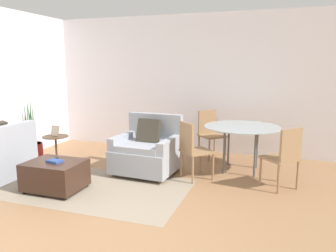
% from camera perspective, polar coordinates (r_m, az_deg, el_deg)
% --- Properties ---
extents(ground_plane, '(20.00, 20.00, 0.00)m').
position_cam_1_polar(ground_plane, '(3.71, -11.08, -17.70)').
color(ground_plane, '#936B47').
extents(wall_back, '(12.00, 0.06, 2.75)m').
position_cam_1_polar(wall_back, '(6.71, 4.28, 7.31)').
color(wall_back, white).
rests_on(wall_back, ground_plane).
extents(area_rug, '(2.68, 1.61, 0.01)m').
position_cam_1_polar(area_rug, '(4.93, -12.75, -10.42)').
color(area_rug, gray).
rests_on(area_rug, ground_plane).
extents(armchair, '(1.01, 0.93, 0.94)m').
position_cam_1_polar(armchair, '(5.38, -3.64, -4.42)').
color(armchair, '#999EA8').
rests_on(armchair, ground_plane).
extents(ottoman, '(0.77, 0.61, 0.42)m').
position_cam_1_polar(ottoman, '(4.92, -19.05, -8.01)').
color(ottoman, '#382319').
rests_on(ottoman, ground_plane).
extents(book_stack, '(0.22, 0.17, 0.03)m').
position_cam_1_polar(book_stack, '(4.82, -19.15, -5.82)').
color(book_stack, '#2D478C').
rests_on(book_stack, ottoman).
extents(tv_remote_primary, '(0.07, 0.14, 0.01)m').
position_cam_1_polar(tv_remote_primary, '(4.99, -19.30, -5.41)').
color(tv_remote_primary, black).
rests_on(tv_remote_primary, ottoman).
extents(potted_plant, '(0.42, 0.42, 1.22)m').
position_cam_1_polar(potted_plant, '(6.58, -22.79, -3.32)').
color(potted_plant, maroon).
rests_on(potted_plant, ground_plane).
extents(side_table, '(0.45, 0.45, 0.50)m').
position_cam_1_polar(side_table, '(6.20, -18.93, -3.00)').
color(side_table, '#4C3828').
rests_on(side_table, ground_plane).
extents(picture_frame, '(0.15, 0.07, 0.19)m').
position_cam_1_polar(picture_frame, '(6.15, -19.06, -0.84)').
color(picture_frame, '#8C6647').
rests_on(picture_frame, side_table).
extents(dining_table, '(1.25, 1.25, 0.76)m').
position_cam_1_polar(dining_table, '(5.52, 12.74, -0.77)').
color(dining_table, '#99A8AD').
rests_on(dining_table, ground_plane).
extents(dining_chair_near_left, '(0.59, 0.59, 0.90)m').
position_cam_1_polar(dining_chair_near_left, '(5.02, 4.24, -3.63)').
color(dining_chair_near_left, '#93704C').
rests_on(dining_chair_near_left, ground_plane).
extents(dining_chair_near_right, '(0.59, 0.59, 0.90)m').
position_cam_1_polar(dining_chair_near_right, '(4.88, 19.65, -4.65)').
color(dining_chair_near_right, '#93704C').
rests_on(dining_chair_near_right, ground_plane).
extents(dining_chair_far_left, '(0.59, 0.59, 0.90)m').
position_cam_1_polar(dining_chair_far_left, '(6.30, 7.28, -0.82)').
color(dining_chair_far_left, '#93704C').
rests_on(dining_chair_far_left, ground_plane).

